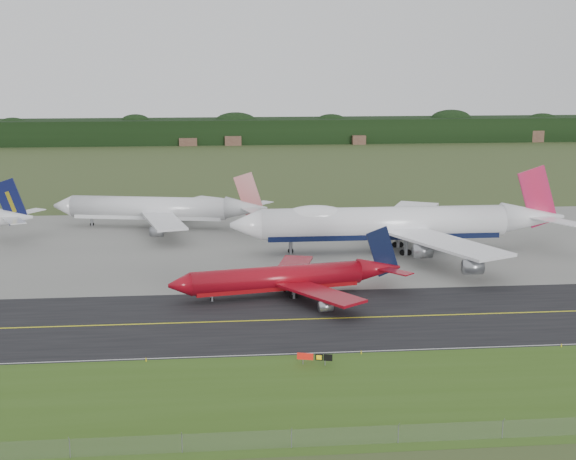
{
  "coord_description": "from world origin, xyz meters",
  "views": [
    {
      "loc": [
        -13.98,
        -129.1,
        42.31
      ],
      "look_at": [
        0.17,
        22.0,
        9.47
      ],
      "focal_mm": 50.0,
      "sensor_mm": 36.0,
      "label": 1
    }
  ],
  "objects_px": {
    "jet_red_737": "(290,278)",
    "taxiway_sign": "(315,357)",
    "jet_ba_747": "(395,223)",
    "jet_star_tail": "(160,209)"
  },
  "relations": [
    {
      "from": "jet_ba_747",
      "to": "jet_red_737",
      "type": "bearing_deg",
      "value": -130.33
    },
    {
      "from": "jet_red_737",
      "to": "jet_star_tail",
      "type": "relative_size",
      "value": 0.79
    },
    {
      "from": "jet_ba_747",
      "to": "jet_star_tail",
      "type": "relative_size",
      "value": 1.36
    },
    {
      "from": "jet_red_737",
      "to": "taxiway_sign",
      "type": "distance_m",
      "value": 34.02
    },
    {
      "from": "jet_ba_747",
      "to": "taxiway_sign",
      "type": "bearing_deg",
      "value": -111.9
    },
    {
      "from": "jet_ba_747",
      "to": "taxiway_sign",
      "type": "xyz_separation_m",
      "value": [
        -26.14,
        -65.03,
        -5.26
      ]
    },
    {
      "from": "jet_red_737",
      "to": "jet_star_tail",
      "type": "height_order",
      "value": "jet_star_tail"
    },
    {
      "from": "jet_red_737",
      "to": "taxiway_sign",
      "type": "bearing_deg",
      "value": -89.59
    },
    {
      "from": "jet_ba_747",
      "to": "jet_star_tail",
      "type": "bearing_deg",
      "value": 150.31
    },
    {
      "from": "jet_red_737",
      "to": "jet_star_tail",
      "type": "distance_m",
      "value": 67.16
    }
  ]
}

